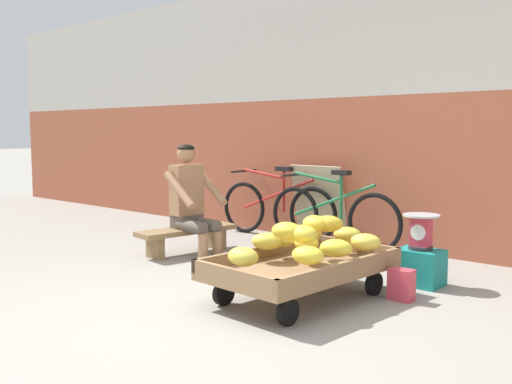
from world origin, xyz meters
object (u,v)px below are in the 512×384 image
at_px(bicycle_near_left, 277,208).
at_px(sign_board, 319,203).
at_px(plastic_crate, 420,267).
at_px(low_bench, 187,234).
at_px(vendor_seated, 192,200).
at_px(bicycle_far_left, 333,215).
at_px(shopping_bag, 401,285).
at_px(banana_cart, 301,269).
at_px(weighing_scale, 421,231).

xyz_separation_m(bicycle_near_left, sign_board, (0.51, 0.17, 0.09)).
relative_size(plastic_crate, bicycle_near_left, 0.22).
bearing_deg(plastic_crate, sign_board, 148.71).
relative_size(low_bench, bicycle_near_left, 0.68).
relative_size(vendor_seated, bicycle_far_left, 0.69).
xyz_separation_m(low_bench, sign_board, (0.60, 1.52, 0.24)).
xyz_separation_m(bicycle_far_left, shopping_bag, (1.54, -1.35, -0.23)).
distance_m(low_bench, shopping_bag, 2.49).
bearing_deg(plastic_crate, shopping_bag, -79.44).
relative_size(banana_cart, bicycle_far_left, 0.90).
height_order(plastic_crate, sign_board, sign_board).
bearing_deg(bicycle_near_left, low_bench, -94.01).
height_order(banana_cart, bicycle_near_left, bicycle_near_left).
xyz_separation_m(plastic_crate, shopping_bag, (0.09, -0.50, -0.03)).
bearing_deg(plastic_crate, vendor_seated, -169.21).
relative_size(bicycle_near_left, sign_board, 1.88).
relative_size(vendor_seated, sign_board, 1.29).
distance_m(plastic_crate, sign_board, 2.12).
relative_size(banana_cart, sign_board, 1.68).
distance_m(plastic_crate, shopping_bag, 0.51).
height_order(banana_cart, vendor_seated, vendor_seated).
relative_size(bicycle_near_left, bicycle_far_left, 1.00).
height_order(low_bench, shopping_bag, low_bench).
bearing_deg(weighing_scale, bicycle_near_left, 158.06).
distance_m(plastic_crate, bicycle_far_left, 1.69).
bearing_deg(banana_cart, low_bench, 163.52).
xyz_separation_m(vendor_seated, bicycle_near_left, (0.01, 1.37, -0.21)).
bearing_deg(plastic_crate, weighing_scale, -90.00).
height_order(vendor_seated, shopping_bag, vendor_seated).
bearing_deg(low_bench, plastic_crate, 10.17).
bearing_deg(plastic_crate, bicycle_near_left, 158.09).
bearing_deg(bicycle_far_left, vendor_seated, -123.91).
xyz_separation_m(bicycle_far_left, sign_board, (-0.35, 0.24, 0.09)).
distance_m(vendor_seated, shopping_bag, 2.45).
distance_m(vendor_seated, bicycle_far_left, 1.57).
xyz_separation_m(sign_board, shopping_bag, (1.89, -1.60, -0.32)).
bearing_deg(bicycle_near_left, shopping_bag, -30.83).
bearing_deg(banana_cart, bicycle_far_left, 117.57).
bearing_deg(bicycle_far_left, plastic_crate, -30.52).
bearing_deg(vendor_seated, sign_board, 71.50).
xyz_separation_m(vendor_seated, weighing_scale, (2.31, 0.44, -0.11)).
distance_m(low_bench, vendor_seated, 0.38).
relative_size(sign_board, shopping_bag, 3.69).
distance_m(weighing_scale, shopping_bag, 0.61).
distance_m(low_bench, bicycle_near_left, 1.37).
relative_size(plastic_crate, shopping_bag, 1.50).
xyz_separation_m(banana_cart, plastic_crate, (0.48, 1.00, -0.09)).
distance_m(vendor_seated, weighing_scale, 2.35).
bearing_deg(sign_board, shopping_bag, -40.17).
bearing_deg(shopping_bag, sign_board, 139.83).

